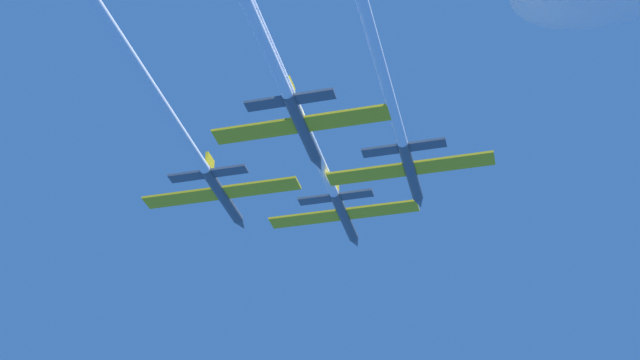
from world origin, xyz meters
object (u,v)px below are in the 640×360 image
at_px(jet_lead, 320,162).
at_px(jet_slot, 270,56).
at_px(jet_right_wing, 393,108).
at_px(jet_left_wing, 193,151).

height_order(jet_lead, jet_slot, jet_lead).
xyz_separation_m(jet_right_wing, jet_slot, (-7.63, -8.78, -0.23)).
bearing_deg(jet_right_wing, jet_lead, 136.94).
distance_m(jet_lead, jet_slot, 16.09).
xyz_separation_m(jet_lead, jet_slot, (0.16, -16.06, -1.01)).
bearing_deg(jet_right_wing, jet_left_wing, 175.53).
bearing_deg(jet_slot, jet_right_wing, 48.99).
bearing_deg(jet_right_wing, jet_slot, -131.01).
bearing_deg(jet_slot, jet_lead, 90.56).
bearing_deg(jet_lead, jet_right_wing, -43.06).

